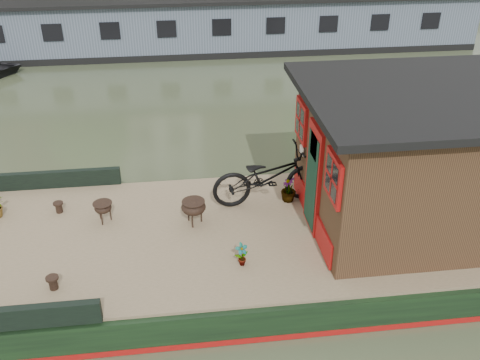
{
  "coord_description": "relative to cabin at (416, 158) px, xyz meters",
  "views": [
    {
      "loc": [
        -1.78,
        -7.61,
        6.06
      ],
      "look_at": [
        -0.77,
        0.5,
        1.37
      ],
      "focal_mm": 40.0,
      "sensor_mm": 36.0,
      "label": 1
    }
  ],
  "objects": [
    {
      "name": "ground",
      "position": [
        -2.19,
        0.0,
        -1.88
      ],
      "size": [
        120.0,
        120.0,
        0.0
      ],
      "primitive_type": "plane",
      "color": "#333B25",
      "rests_on": "ground"
    },
    {
      "name": "houseboat_hull",
      "position": [
        -3.52,
        0.0,
        -1.6
      ],
      "size": [
        14.01,
        4.02,
        0.6
      ],
      "color": "black",
      "rests_on": "ground"
    },
    {
      "name": "houseboat_deck",
      "position": [
        -2.19,
        0.0,
        -1.25
      ],
      "size": [
        11.8,
        3.8,
        0.05
      ],
      "primitive_type": "cube",
      "color": "#816D50",
      "rests_on": "houseboat_hull"
    },
    {
      "name": "cabin",
      "position": [
        0.0,
        0.0,
        0.0
      ],
      "size": [
        4.0,
        3.5,
        2.42
      ],
      "color": "black",
      "rests_on": "houseboat_deck"
    },
    {
      "name": "bicycle",
      "position": [
        -2.38,
        0.85,
        -0.68
      ],
      "size": [
        2.16,
        0.91,
        1.1
      ],
      "primitive_type": "imported",
      "rotation": [
        0.0,
        0.0,
        1.66
      ],
      "color": "black",
      "rests_on": "houseboat_deck"
    },
    {
      "name": "potted_plant_a",
      "position": [
        -3.11,
        -0.96,
        -1.03
      ],
      "size": [
        0.25,
        0.21,
        0.41
      ],
      "primitive_type": "imported",
      "rotation": [
        0.0,
        0.0,
        0.34
      ],
      "color": "maroon",
      "rests_on": "houseboat_deck"
    },
    {
      "name": "potted_plant_d",
      "position": [
        -1.99,
        0.85,
        -0.98
      ],
      "size": [
        0.29,
        0.29,
        0.5
      ],
      "primitive_type": "imported",
      "rotation": [
        0.0,
        0.0,
        4.7
      ],
      "color": "brown",
      "rests_on": "houseboat_deck"
    },
    {
      "name": "brazier_front",
      "position": [
        -3.8,
        0.31,
        -1.0
      ],
      "size": [
        0.45,
        0.45,
        0.46
      ],
      "primitive_type": null,
      "rotation": [
        0.0,
        0.0,
        -0.05
      ],
      "color": "black",
      "rests_on": "houseboat_deck"
    },
    {
      "name": "brazier_rear",
      "position": [
        -5.39,
        0.57,
        -1.03
      ],
      "size": [
        0.42,
        0.42,
        0.39
      ],
      "primitive_type": null,
      "rotation": [
        0.0,
        0.0,
        0.17
      ],
      "color": "black",
      "rests_on": "houseboat_deck"
    },
    {
      "name": "bollard_port",
      "position": [
        -6.24,
        0.97,
        -1.12
      ],
      "size": [
        0.18,
        0.18,
        0.21
      ],
      "primitive_type": "cylinder",
      "color": "black",
      "rests_on": "houseboat_deck"
    },
    {
      "name": "bollard_stbd",
      "position": [
        -5.98,
        -1.16,
        -1.12
      ],
      "size": [
        0.19,
        0.19,
        0.22
      ],
      "primitive_type": "cylinder",
      "color": "black",
      "rests_on": "houseboat_deck"
    },
    {
      "name": "far_houseboat",
      "position": [
        -2.19,
        14.0,
        -0.91
      ],
      "size": [
        20.4,
        4.4,
        2.11
      ],
      "color": "slate",
      "rests_on": "ground"
    },
    {
      "name": "quay",
      "position": [
        -2.19,
        20.5,
        -1.43
      ],
      "size": [
        60.0,
        6.0,
        0.9
      ],
      "primitive_type": "cube",
      "color": "#47443F",
      "rests_on": "ground"
    }
  ]
}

